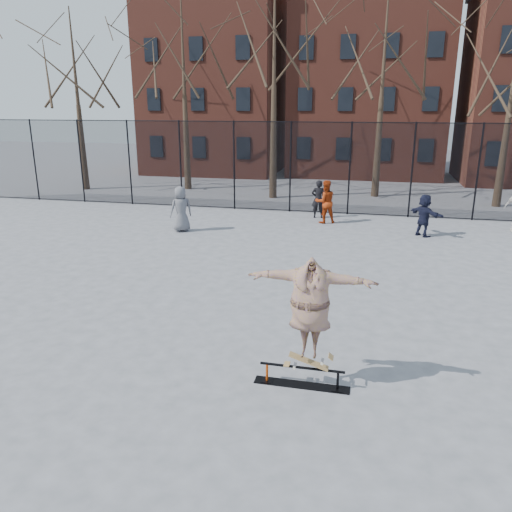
% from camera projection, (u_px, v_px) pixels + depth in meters
% --- Properties ---
extents(ground, '(100.00, 100.00, 0.00)m').
position_uv_depth(ground, '(253.00, 340.00, 10.33)').
color(ground, slate).
extents(skate_rail, '(1.66, 0.25, 0.37)m').
position_uv_depth(skate_rail, '(302.00, 378.00, 8.61)').
color(skate_rail, black).
rests_on(skate_rail, ground).
extents(skateboard, '(0.76, 0.18, 0.09)m').
position_uv_depth(skateboard, '(308.00, 365.00, 8.51)').
color(skateboard, olive).
rests_on(skateboard, skate_rail).
extents(skater, '(2.15, 0.63, 1.74)m').
position_uv_depth(skater, '(310.00, 315.00, 8.24)').
color(skater, '#5E3C98').
rests_on(skater, skateboard).
extents(bystander_grey, '(1.01, 0.95, 1.73)m').
position_uv_depth(bystander_grey, '(181.00, 209.00, 18.98)').
color(bystander_grey, '#5D5D62').
rests_on(bystander_grey, ground).
extents(bystander_black, '(0.64, 0.46, 1.62)m').
position_uv_depth(bystander_black, '(318.00, 199.00, 21.28)').
color(bystander_black, black).
rests_on(bystander_black, ground).
extents(bystander_red, '(1.05, 0.95, 1.75)m').
position_uv_depth(bystander_red, '(325.00, 202.00, 20.33)').
color(bystander_red, '#9D2F0D').
rests_on(bystander_red, ground).
extents(bystander_navy, '(1.34, 1.36, 1.56)m').
position_uv_depth(bystander_navy, '(424.00, 215.00, 18.27)').
color(bystander_navy, black).
rests_on(bystander_navy, ground).
extents(fence, '(34.03, 0.07, 4.00)m').
position_uv_depth(fence, '(322.00, 167.00, 21.85)').
color(fence, black).
rests_on(fence, ground).
extents(tree_row, '(33.66, 7.46, 10.67)m').
position_uv_depth(tree_row, '(330.00, 47.00, 24.23)').
color(tree_row, black).
rests_on(tree_row, ground).
extents(rowhouses, '(29.00, 7.00, 13.00)m').
position_uv_depth(rowhouses, '(356.00, 83.00, 32.64)').
color(rowhouses, maroon).
rests_on(rowhouses, ground).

